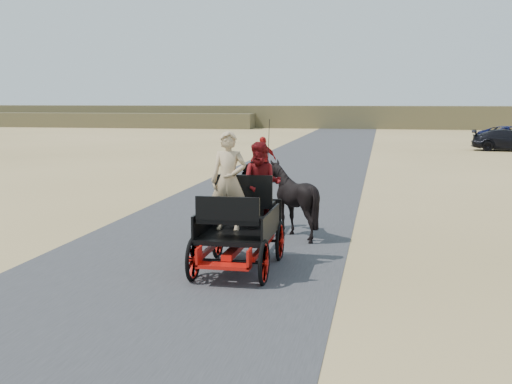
% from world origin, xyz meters
% --- Properties ---
extents(ground, '(140.00, 140.00, 0.00)m').
position_xyz_m(ground, '(0.00, 0.00, 0.00)').
color(ground, tan).
extents(road, '(6.00, 140.00, 0.01)m').
position_xyz_m(road, '(0.00, 0.00, 0.01)').
color(road, '#38383A').
rests_on(road, ground).
extents(ridge_far, '(140.00, 6.00, 2.40)m').
position_xyz_m(ridge_far, '(0.00, 62.00, 1.20)').
color(ridge_far, brown).
rests_on(ridge_far, ground).
extents(ridge_near, '(40.00, 4.00, 1.60)m').
position_xyz_m(ridge_near, '(-30.00, 58.00, 0.80)').
color(ridge_near, brown).
rests_on(ridge_near, ground).
extents(carriage, '(1.30, 2.40, 0.72)m').
position_xyz_m(carriage, '(1.11, 1.38, 0.36)').
color(carriage, black).
rests_on(carriage, ground).
extents(horse_left, '(0.91, 2.01, 1.70)m').
position_xyz_m(horse_left, '(0.56, 4.38, 0.85)').
color(horse_left, black).
rests_on(horse_left, ground).
extents(horse_right, '(1.37, 1.54, 1.70)m').
position_xyz_m(horse_right, '(1.66, 4.38, 0.85)').
color(horse_right, black).
rests_on(horse_right, ground).
extents(driver_man, '(0.66, 0.43, 1.80)m').
position_xyz_m(driver_man, '(0.91, 1.43, 1.62)').
color(driver_man, tan).
rests_on(driver_man, carriage).
extents(passenger_woman, '(0.77, 0.60, 1.58)m').
position_xyz_m(passenger_woman, '(1.41, 1.98, 1.51)').
color(passenger_woman, '#660C0F').
rests_on(passenger_woman, carriage).
extents(pedestrian, '(1.07, 0.92, 1.73)m').
position_xyz_m(pedestrian, '(-0.69, 13.54, 0.86)').
color(pedestrian, '#B51614').
rests_on(pedestrian, ground).
extents(car_c, '(4.63, 2.34, 1.29)m').
position_xyz_m(car_c, '(11.19, 31.22, 0.64)').
color(car_c, black).
rests_on(car_c, ground).
extents(car_d, '(4.95, 3.93, 1.25)m').
position_xyz_m(car_d, '(12.47, 37.93, 0.63)').
color(car_d, navy).
rests_on(car_d, ground).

